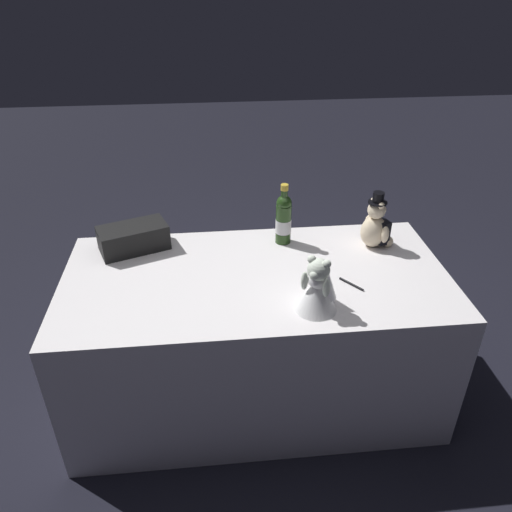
{
  "coord_description": "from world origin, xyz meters",
  "views": [
    {
      "loc": [
        0.19,
        1.84,
        1.96
      ],
      "look_at": [
        0.0,
        0.0,
        0.83
      ],
      "focal_mm": 34.62,
      "sensor_mm": 36.0,
      "label": 1
    }
  ],
  "objects_px": {
    "teddy_bear_bride": "(319,286)",
    "champagne_bottle": "(284,218)",
    "teddy_bear_groom": "(376,227)",
    "signing_pen": "(352,285)",
    "gift_case_black": "(133,238)"
  },
  "relations": [
    {
      "from": "champagne_bottle",
      "to": "gift_case_black",
      "type": "relative_size",
      "value": 0.86
    },
    {
      "from": "gift_case_black",
      "to": "teddy_bear_groom",
      "type": "bearing_deg",
      "value": 175.94
    },
    {
      "from": "signing_pen",
      "to": "gift_case_black",
      "type": "height_order",
      "value": "gift_case_black"
    },
    {
      "from": "teddy_bear_groom",
      "to": "signing_pen",
      "type": "height_order",
      "value": "teddy_bear_groom"
    },
    {
      "from": "champagne_bottle",
      "to": "gift_case_black",
      "type": "height_order",
      "value": "champagne_bottle"
    },
    {
      "from": "teddy_bear_groom",
      "to": "signing_pen",
      "type": "distance_m",
      "value": 0.4
    },
    {
      "from": "gift_case_black",
      "to": "champagne_bottle",
      "type": "bearing_deg",
      "value": 179.7
    },
    {
      "from": "teddy_bear_bride",
      "to": "teddy_bear_groom",
      "type": "bearing_deg",
      "value": -129.32
    },
    {
      "from": "teddy_bear_bride",
      "to": "champagne_bottle",
      "type": "relative_size",
      "value": 0.78
    },
    {
      "from": "teddy_bear_groom",
      "to": "champagne_bottle",
      "type": "bearing_deg",
      "value": -10.19
    },
    {
      "from": "teddy_bear_bride",
      "to": "champagne_bottle",
      "type": "xyz_separation_m",
      "value": [
        0.06,
        -0.55,
        0.03
      ]
    },
    {
      "from": "teddy_bear_bride",
      "to": "champagne_bottle",
      "type": "distance_m",
      "value": 0.55
    },
    {
      "from": "teddy_bear_bride",
      "to": "signing_pen",
      "type": "distance_m",
      "value": 0.25
    },
    {
      "from": "teddy_bear_groom",
      "to": "champagne_bottle",
      "type": "height_order",
      "value": "champagne_bottle"
    },
    {
      "from": "champagne_bottle",
      "to": "teddy_bear_groom",
      "type": "bearing_deg",
      "value": 169.81
    }
  ]
}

